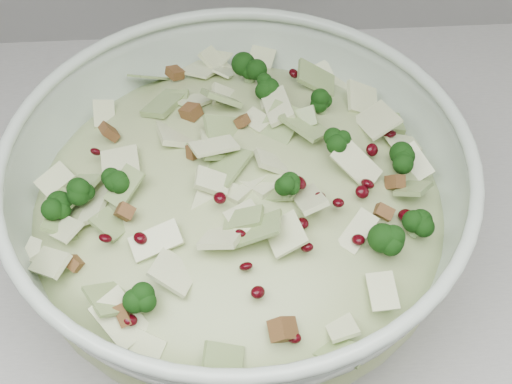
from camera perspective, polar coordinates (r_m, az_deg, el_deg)
mixing_bowl at (r=0.66m, az=-1.39°, el=-1.52°), size 0.49×0.49×0.17m
salad at (r=0.64m, az=-1.44°, el=-0.03°), size 0.45×0.45×0.17m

